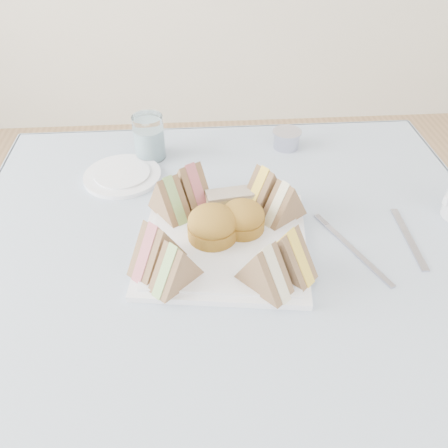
{
  "coord_description": "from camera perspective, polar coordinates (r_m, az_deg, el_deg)",
  "views": [
    {
      "loc": [
        -0.07,
        -0.61,
        1.34
      ],
      "look_at": [
        -0.02,
        0.05,
        0.8
      ],
      "focal_mm": 38.0,
      "sensor_mm": 36.0,
      "label": 1
    }
  ],
  "objects": [
    {
      "name": "table",
      "position": [
        1.14,
        1.19,
        -18.31
      ],
      "size": [
        0.9,
        0.9,
        0.74
      ],
      "primitive_type": "cube",
      "color": "brown",
      "rests_on": "floor"
    },
    {
      "name": "tablecloth",
      "position": [
        0.85,
        1.53,
        -4.76
      ],
      "size": [
        1.02,
        1.02,
        0.01
      ],
      "primitive_type": "cube",
      "color": "#ADB9C5",
      "rests_on": "table"
    },
    {
      "name": "serving_plate",
      "position": [
        0.88,
        0.0,
        -2.22
      ],
      "size": [
        0.34,
        0.34,
        0.01
      ],
      "primitive_type": "cube",
      "rotation": [
        0.0,
        0.0,
        -0.13
      ],
      "color": "white",
      "rests_on": "tablecloth"
    },
    {
      "name": "sandwich_fl_a",
      "position": [
        0.8,
        -8.22,
        -2.54
      ],
      "size": [
        0.11,
        0.11,
        0.09
      ],
      "primitive_type": null,
      "rotation": [
        0.0,
        0.0,
        0.8
      ],
      "color": "brown",
      "rests_on": "serving_plate"
    },
    {
      "name": "sandwich_fl_b",
      "position": [
        0.77,
        -5.89,
        -4.8
      ],
      "size": [
        0.1,
        0.1,
        0.08
      ],
      "primitive_type": null,
      "rotation": [
        0.0,
        0.0,
        0.76
      ],
      "color": "brown",
      "rests_on": "serving_plate"
    },
    {
      "name": "sandwich_fr_a",
      "position": [
        0.79,
        7.69,
        -3.22
      ],
      "size": [
        0.11,
        0.11,
        0.09
      ],
      "primitive_type": null,
      "rotation": [
        0.0,
        0.0,
        -0.78
      ],
      "color": "brown",
      "rests_on": "serving_plate"
    },
    {
      "name": "sandwich_fr_b",
      "position": [
        0.76,
        4.95,
        -5.13
      ],
      "size": [
        0.1,
        0.1,
        0.09
      ],
      "primitive_type": null,
      "rotation": [
        0.0,
        0.0,
        -0.85
      ],
      "color": "brown",
      "rests_on": "serving_plate"
    },
    {
      "name": "sandwich_bl_a",
      "position": [
        0.92,
        -6.66,
        3.41
      ],
      "size": [
        0.09,
        0.11,
        0.09
      ],
      "primitive_type": null,
      "rotation": [
        0.0,
        0.0,
        2.15
      ],
      "color": "brown",
      "rests_on": "serving_plate"
    },
    {
      "name": "sandwich_bl_b",
      "position": [
        0.94,
        -4.02,
        4.83
      ],
      "size": [
        0.1,
        0.11,
        0.09
      ],
      "primitive_type": null,
      "rotation": [
        0.0,
        0.0,
        2.11
      ],
      "color": "brown",
      "rests_on": "serving_plate"
    },
    {
      "name": "sandwich_br_a",
      "position": [
        0.91,
        7.27,
        2.81
      ],
      "size": [
        0.1,
        0.09,
        0.08
      ],
      "primitive_type": null,
      "rotation": [
        0.0,
        0.0,
        -2.51
      ],
      "color": "brown",
      "rests_on": "serving_plate"
    },
    {
      "name": "sandwich_br_b",
      "position": [
        0.93,
        4.87,
        4.46
      ],
      "size": [
        0.11,
        0.1,
        0.09
      ],
      "primitive_type": null,
      "rotation": [
        0.0,
        0.0,
        -2.49
      ],
      "color": "brown",
      "rests_on": "serving_plate"
    },
    {
      "name": "scone_left",
      "position": [
        0.86,
        -1.41,
        -0.08
      ],
      "size": [
        0.11,
        0.11,
        0.06
      ],
      "primitive_type": "cylinder",
      "rotation": [
        0.0,
        0.0,
        -0.29
      ],
      "color": "#A77634",
      "rests_on": "serving_plate"
    },
    {
      "name": "scone_right",
      "position": [
        0.88,
        2.23,
        0.75
      ],
      "size": [
        0.09,
        0.09,
        0.06
      ],
      "primitive_type": "cylinder",
      "rotation": [
        0.0,
        0.0,
        0.12
      ],
      "color": "#A77634",
      "rests_on": "serving_plate"
    },
    {
      "name": "pastry_slice",
      "position": [
        0.93,
        0.67,
        2.77
      ],
      "size": [
        0.1,
        0.05,
        0.04
      ],
      "primitive_type": "cube",
      "rotation": [
        0.0,
        0.0,
        0.14
      ],
      "color": "beige",
      "rests_on": "serving_plate"
    },
    {
      "name": "side_plate",
      "position": [
        1.08,
        -12.11,
        5.7
      ],
      "size": [
        0.19,
        0.19,
        0.01
      ],
      "primitive_type": "cylinder",
      "rotation": [
        0.0,
        0.0,
        -0.1
      ],
      "color": "white",
      "rests_on": "tablecloth"
    },
    {
      "name": "water_glass",
      "position": [
        1.12,
        -9.01,
        10.27
      ],
      "size": [
        0.09,
        0.09,
        0.1
      ],
      "primitive_type": "cylinder",
      "rotation": [
        0.0,
        0.0,
        -0.25
      ],
      "color": "white",
      "rests_on": "tablecloth"
    },
    {
      "name": "tea_strainer",
      "position": [
        1.18,
        7.52,
        9.99
      ],
      "size": [
        0.09,
        0.09,
        0.04
      ],
      "primitive_type": "cylinder",
      "rotation": [
        0.0,
        0.0,
        0.4
      ],
      "color": "#AEABBF",
      "rests_on": "tablecloth"
    },
    {
      "name": "knife",
      "position": [
        0.96,
        21.32,
        -1.59
      ],
      "size": [
        0.02,
        0.18,
        0.0
      ],
      "primitive_type": "cube",
      "rotation": [
        0.0,
        0.0,
        -0.03
      ],
      "color": "#AEABBF",
      "rests_on": "tablecloth"
    },
    {
      "name": "fork",
      "position": [
        0.89,
        15.77,
        -3.5
      ],
      "size": [
        0.08,
        0.18,
        0.0
      ],
      "primitive_type": "cube",
      "rotation": [
        0.0,
        0.0,
        0.4
      ],
      "color": "#AEABBF",
      "rests_on": "tablecloth"
    }
  ]
}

